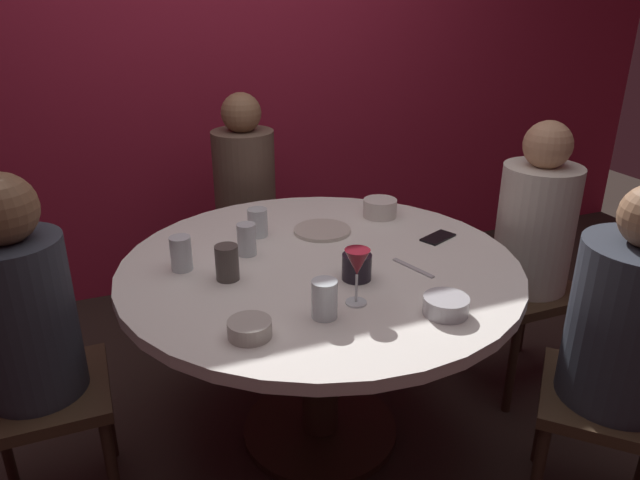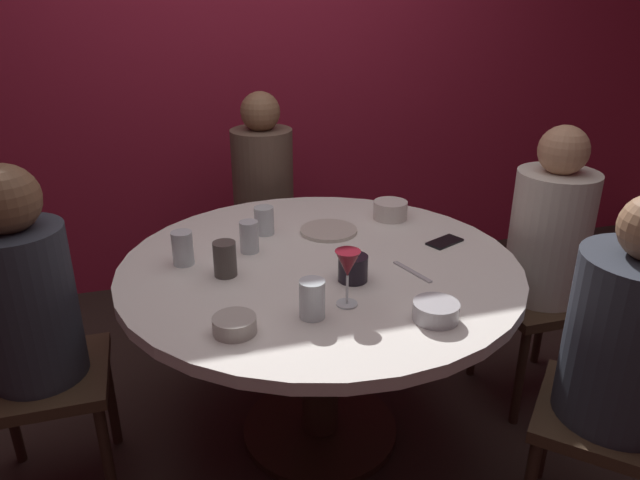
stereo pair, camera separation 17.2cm
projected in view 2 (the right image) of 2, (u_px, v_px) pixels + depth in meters
name	position (u px, v px, depth m)	size (l,w,h in m)	color
ground_plane	(320.00, 431.00, 2.33)	(8.00, 8.00, 0.00)	#2D231E
back_wall	(238.00, 52.00, 3.19)	(6.00, 0.10, 2.60)	maroon
dining_table	(320.00, 298.00, 2.10)	(1.38, 1.38, 0.74)	white
seated_diner_left	(28.00, 305.00, 1.80)	(0.40, 0.40, 1.17)	#3F2D1E
seated_diner_back	(263.00, 184.00, 2.92)	(0.40, 0.40, 1.18)	#3F2D1E
seated_diner_right	(549.00, 239.00, 2.30)	(0.40, 0.40, 1.16)	#3F2D1E
seated_diner_front_right	(627.00, 343.00, 1.63)	(0.57, 0.57, 1.14)	#3F2D1E
candle_holder	(353.00, 268.00, 1.89)	(0.10, 0.10, 0.11)	black
wine_glass	(348.00, 266.00, 1.71)	(0.08, 0.08, 0.18)	silver
dinner_plate	(329.00, 231.00, 2.28)	(0.22, 0.22, 0.01)	beige
cell_phone	(445.00, 242.00, 2.19)	(0.07, 0.14, 0.01)	black
bowl_serving_large	(436.00, 311.00, 1.67)	(0.13, 0.13, 0.05)	#B7B7BC
bowl_salad_center	(390.00, 210.00, 2.41)	(0.14, 0.14, 0.07)	silver
bowl_small_white	(235.00, 325.00, 1.61)	(0.12, 0.12, 0.05)	#B2ADA3
cup_near_candle	(225.00, 259.00, 1.92)	(0.08, 0.08, 0.12)	#4C4742
cup_by_left_diner	(183.00, 248.00, 2.00)	(0.07, 0.07, 0.12)	silver
cup_by_right_diner	(249.00, 237.00, 2.09)	(0.07, 0.07, 0.12)	silver
cup_center_front	(264.00, 220.00, 2.25)	(0.08, 0.08, 0.11)	silver
cup_far_edge	(312.00, 299.00, 1.67)	(0.07, 0.07, 0.11)	silver
fork_near_plate	(412.00, 272.00, 1.96)	(0.02, 0.18, 0.01)	#B7B7BC
knife_near_plate	(263.00, 213.00, 2.47)	(0.02, 0.18, 0.01)	#B7B7BC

